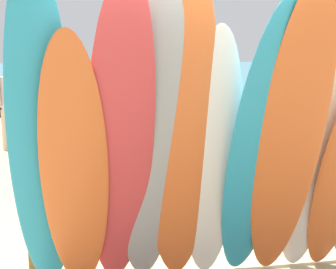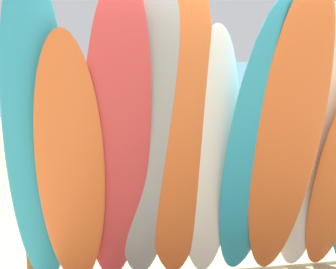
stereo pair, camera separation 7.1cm
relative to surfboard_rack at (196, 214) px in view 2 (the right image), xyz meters
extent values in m
plane|color=tan|center=(0.00, 14.00, -0.48)|extent=(60.00, 60.00, 0.00)
cube|color=teal|center=(0.00, 30.00, -0.47)|extent=(60.00, 40.00, 0.02)
cylinder|color=brown|center=(-1.60, 0.00, -0.20)|extent=(0.07, 0.07, 0.56)
cylinder|color=brown|center=(0.00, 0.00, 0.08)|extent=(3.33, 0.06, 0.06)
ellipsoid|color=#289EC6|center=(-1.40, -0.63, 0.88)|extent=(0.56, 0.91, 2.72)
ellipsoid|color=orange|center=(-1.16, -0.65, 0.65)|extent=(0.56, 0.82, 2.25)
ellipsoid|color=#D13D42|center=(-0.80, -0.66, 0.85)|extent=(0.63, 0.99, 2.65)
ellipsoid|color=#999EA3|center=(-0.55, -0.59, 0.87)|extent=(0.64, 0.88, 2.69)
ellipsoid|color=orange|center=(-0.30, -0.60, 0.92)|extent=(0.63, 0.82, 2.80)
ellipsoid|color=white|center=(-0.02, -0.55, 0.67)|extent=(0.53, 0.69, 2.29)
ellipsoid|color=#289EC6|center=(0.35, -0.67, 0.76)|extent=(0.62, 0.97, 2.49)
ellipsoid|color=orange|center=(0.58, -0.74, 0.84)|extent=(0.61, 1.03, 2.64)
ellipsoid|color=white|center=(0.87, -0.56, 0.75)|extent=(0.57, 0.72, 2.46)
cylinder|color=beige|center=(-2.72, 5.47, -0.06)|extent=(0.13, 0.13, 0.84)
cylinder|color=beige|center=(-2.45, 5.69, -0.06)|extent=(0.13, 0.13, 0.84)
cube|color=black|center=(-2.58, 5.58, 0.29)|extent=(0.45, 0.28, 0.20)
cube|color=silver|center=(-2.58, 5.58, 0.68)|extent=(0.47, 0.45, 0.65)
sphere|color=beige|center=(-2.58, 5.58, 1.13)|extent=(0.24, 0.24, 0.24)
cylinder|color=beige|center=(-2.79, 5.40, 0.72)|extent=(0.10, 0.10, 0.58)
cylinder|color=beige|center=(-2.38, 5.76, 0.72)|extent=(0.10, 0.10, 0.58)
cylinder|color=beige|center=(0.09, 3.76, -0.10)|extent=(0.12, 0.12, 0.77)
cylinder|color=beige|center=(-0.15, 3.56, -0.10)|extent=(0.12, 0.12, 0.77)
cube|color=black|center=(-0.03, 3.66, 0.23)|extent=(0.41, 0.25, 0.18)
cube|color=orange|center=(-0.03, 3.66, 0.59)|extent=(0.44, 0.41, 0.60)
sphere|color=beige|center=(-0.03, 3.66, 0.99)|extent=(0.22, 0.22, 0.22)
cylinder|color=beige|center=(0.17, 3.82, 0.62)|extent=(0.09, 0.09, 0.53)
cylinder|color=beige|center=(-0.23, 3.50, 0.62)|extent=(0.09, 0.09, 0.53)
cylinder|color=beige|center=(-0.64, 4.51, -0.09)|extent=(0.12, 0.12, 0.77)
cylinder|color=beige|center=(-0.35, 4.39, -0.09)|extent=(0.12, 0.12, 0.77)
cube|color=silver|center=(-0.50, 4.45, 0.23)|extent=(0.41, 0.25, 0.18)
cube|color=black|center=(-0.50, 4.45, 0.59)|extent=(0.45, 0.34, 0.60)
sphere|color=beige|center=(-0.50, 4.45, 1.00)|extent=(0.22, 0.22, 0.22)
cylinder|color=beige|center=(-0.73, 4.55, 0.63)|extent=(0.09, 0.09, 0.54)
cylinder|color=beige|center=(-0.26, 4.35, 0.63)|extent=(0.09, 0.09, 0.54)
cylinder|color=#B7B7BC|center=(2.67, 2.22, -0.34)|extent=(0.02, 0.02, 0.28)
cylinder|color=#B7B7BC|center=(3.25, 3.20, -0.34)|extent=(0.02, 0.02, 0.28)
camera|label=1|loc=(-1.04, -4.24, 1.65)|focal=49.80mm
camera|label=2|loc=(-0.97, -4.25, 1.65)|focal=49.80mm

